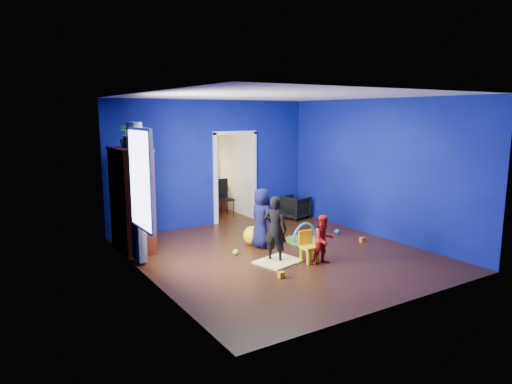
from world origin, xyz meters
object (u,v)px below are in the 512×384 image
hopper_ball (252,235)px  child_navy (261,218)px  toddler_red (324,240)px  folding_chair (224,199)px  vase (134,144)px  study_desk (208,196)px  child_black (275,229)px  armchair (295,207)px  kid_chair (310,248)px  crt_tv (134,197)px  tv_armoire (132,199)px  play_mat (304,240)px

hopper_ball → child_navy: bearing=-78.7°
toddler_red → folding_chair: 4.18m
vase → study_desk: 4.33m
child_black → hopper_ball: 1.18m
armchair → kid_chair: size_ratio=1.25×
crt_tv → armchair: bearing=6.4°
tv_armoire → crt_tv: tv_armoire is taller
crt_tv → kid_chair: (2.36, -2.40, -0.77)m
child_black → hopper_ball: (0.20, 1.09, -0.40)m
tv_armoire → play_mat: 3.54m
vase → crt_tv: vase is taller
hopper_ball → kid_chair: size_ratio=0.75×
child_black → vase: 2.97m
armchair → vase: vase is taller
play_mat → tv_armoire: bearing=158.1°
crt_tv → kid_chair: crt_tv is taller
study_desk → hopper_ball: bearing=-101.5°
armchair → child_black: size_ratio=0.53×
armchair → toddler_red: 3.50m
vase → tv_armoire: size_ratio=0.10×
armchair → tv_armoire: bearing=81.2°
armchair → kid_chair: armchair is taller
child_navy → crt_tv: (-2.13, 1.18, 0.44)m
armchair → kid_chair: (-1.82, -2.87, -0.03)m
armchair → child_black: child_black is taller
tv_armoire → toddler_red: bearing=-45.6°
play_mat → folding_chair: 2.90m
child_black → toddler_red: 0.86m
child_black → crt_tv: size_ratio=1.68×
child_navy → tv_armoire: size_ratio=0.60×
crt_tv → child_black: bearing=-47.1°
crt_tv → hopper_ball: size_ratio=1.86×
toddler_red → vase: (-2.55, 2.30, 1.62)m
vase → folding_chair: (2.82, 1.87, -1.59)m
crt_tv → play_mat: (3.12, -1.27, -1.01)m
armchair → tv_armoire: size_ratio=0.32×
tv_armoire → folding_chair: (2.82, 1.57, -0.52)m
armchair → hopper_ball: size_ratio=1.66×
child_black → crt_tv: 2.80m
tv_armoire → study_desk: size_ratio=2.23×
hopper_ball → study_desk: 3.54m
toddler_red → kid_chair: 0.31m
armchair → toddler_red: toddler_red is taller
crt_tv → hopper_ball: bearing=-24.2°
crt_tv → study_desk: bearing=42.3°
hopper_ball → kid_chair: kid_chair is taller
toddler_red → kid_chair: toddler_red is taller
armchair → study_desk: bearing=19.1°
kid_chair → play_mat: (0.77, 1.13, -0.24)m
folding_chair → play_mat: bearing=-83.1°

